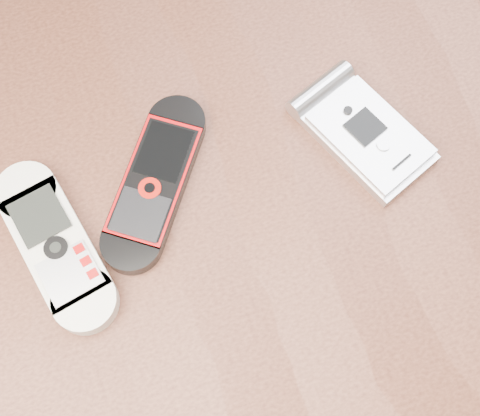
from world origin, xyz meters
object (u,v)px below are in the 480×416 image
Objects in this scene: nokia_white at (55,245)px; motorola_razr at (366,134)px; nokia_black_red at (155,181)px; table at (235,254)px.

nokia_white is 0.26m from motorola_razr.
motorola_razr is (0.17, -0.02, 0.00)m from nokia_black_red.
table is at bearing 170.85° from motorola_razr.
motorola_razr reaches higher than nokia_white.
nokia_white is at bearing -127.29° from nokia_black_red.
nokia_black_red is (0.09, 0.03, -0.00)m from nokia_white.
nokia_white is 0.97× the size of nokia_black_red.
table is at bearing -5.03° from nokia_black_red.
table is 8.11× the size of nokia_white.
nokia_white is at bearing 160.33° from motorola_razr.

